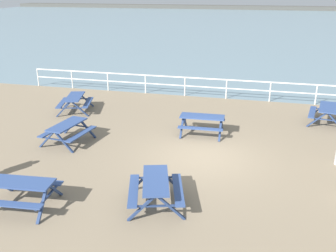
% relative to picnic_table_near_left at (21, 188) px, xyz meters
% --- Properties ---
extents(ground_plane, '(30.00, 24.00, 0.20)m').
position_rel_picnic_table_near_left_xyz_m(ground_plane, '(4.33, 4.47, -0.68)').
color(ground_plane, gray).
extents(sea_band, '(142.00, 90.00, 0.01)m').
position_rel_picnic_table_near_left_xyz_m(sea_band, '(4.33, 57.22, -0.58)').
color(sea_band, gray).
rests_on(sea_band, ground).
extents(distant_shoreline, '(142.00, 6.00, 1.80)m').
position_rel_picnic_table_near_left_xyz_m(distant_shoreline, '(4.33, 100.22, -0.58)').
color(distant_shoreline, '#4C4C47').
rests_on(distant_shoreline, ground).
extents(seaward_railing, '(23.07, 0.07, 1.08)m').
position_rel_picnic_table_near_left_xyz_m(seaward_railing, '(4.33, 12.22, 0.18)').
color(seaward_railing, white).
rests_on(seaward_railing, ground).
extents(picnic_table_near_left, '(1.94, 1.69, 0.80)m').
position_rel_picnic_table_near_left_xyz_m(picnic_table_near_left, '(0.00, 0.00, 0.00)').
color(picnic_table_near_left, '#334C84').
rests_on(picnic_table_near_left, ground).
extents(picnic_table_near_right, '(1.86, 1.61, 0.80)m').
position_rel_picnic_table_near_left_xyz_m(picnic_table_near_right, '(3.91, 6.72, 0.00)').
color(picnic_table_near_right, '#334C84').
rests_on(picnic_table_near_right, ground).
extents(picnic_table_mid_centre, '(1.74, 1.98, 0.80)m').
position_rel_picnic_table_near_left_xyz_m(picnic_table_mid_centre, '(-1.02, 4.49, 0.00)').
color(picnic_table_mid_centre, '#334C84').
rests_on(picnic_table_mid_centre, ground).
extents(picnic_table_far_left, '(1.94, 2.14, 0.80)m').
position_rel_picnic_table_near_left_xyz_m(picnic_table_far_left, '(-2.57, 8.14, 0.00)').
color(picnic_table_far_left, '#334C84').
rests_on(picnic_table_far_left, ground).
extents(picnic_table_far_right, '(1.95, 2.15, 0.80)m').
position_rel_picnic_table_near_left_xyz_m(picnic_table_far_right, '(3.55, 1.03, 0.00)').
color(picnic_table_far_right, '#334C84').
rests_on(picnic_table_far_right, ground).
extents(picnic_table_seaward, '(1.79, 2.02, 0.80)m').
position_rel_picnic_table_near_left_xyz_m(picnic_table_seaward, '(9.09, 9.32, 0.00)').
color(picnic_table_seaward, '#334C84').
rests_on(picnic_table_seaward, ground).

